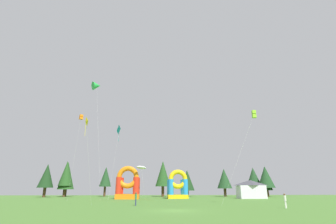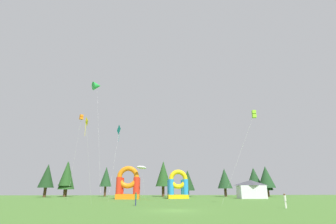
% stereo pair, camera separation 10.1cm
% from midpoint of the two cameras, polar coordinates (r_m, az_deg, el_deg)
% --- Properties ---
extents(ground_plane, '(120.00, 120.00, 0.00)m').
position_cam_midpoint_polar(ground_plane, '(26.47, 1.27, -21.82)').
color(ground_plane, '#47752D').
extents(kite_lime_box, '(5.66, 0.88, 12.86)m').
position_cam_midpoint_polar(kite_lime_box, '(37.50, 19.12, -0.54)').
color(kite_lime_box, '#8CD826').
rests_on(kite_lime_box, ground_plane).
extents(kite_green_delta, '(6.37, 9.61, 28.76)m').
position_cam_midpoint_polar(kite_green_delta, '(66.73, -16.17, 5.83)').
color(kite_green_delta, green).
rests_on(kite_green_delta, ground_plane).
extents(kite_teal_diamond, '(1.27, 3.42, 13.22)m').
position_cam_midpoint_polar(kite_teal_diamond, '(47.30, -11.16, -4.20)').
color(kite_teal_diamond, '#0C7F7A').
rests_on(kite_teal_diamond, ground_plane).
extents(kite_white_parafoil, '(2.53, 2.41, 6.79)m').
position_cam_midpoint_polar(kite_white_parafoil, '(53.04, -6.21, -12.61)').
color(kite_white_parafoil, white).
rests_on(kite_white_parafoil, ground_plane).
extents(kite_yellow_diamond, '(1.26, 3.73, 10.74)m').
position_cam_midpoint_polar(kite_yellow_diamond, '(33.45, -18.54, -2.36)').
color(kite_yellow_diamond, yellow).
rests_on(kite_yellow_diamond, ground_plane).
extents(kite_orange_box, '(1.95, 2.66, 14.87)m').
position_cam_midpoint_polar(kite_orange_box, '(47.29, -19.45, -1.19)').
color(kite_orange_box, orange).
rests_on(kite_orange_box, ground_plane).
extents(person_midfield, '(0.38, 0.38, 1.58)m').
position_cam_midpoint_polar(person_midfield, '(32.18, 25.29, -17.77)').
color(person_midfield, silver).
rests_on(person_midfield, ground_plane).
extents(person_far_side, '(0.33, 0.33, 1.66)m').
position_cam_midpoint_polar(person_far_side, '(34.37, -7.51, -18.97)').
color(person_far_side, navy).
rests_on(person_far_side, ground_plane).
extents(inflatable_blue_arch, '(4.82, 4.49, 6.66)m').
position_cam_midpoint_polar(inflatable_blue_arch, '(55.07, -9.30, -16.61)').
color(inflatable_blue_arch, orange).
rests_on(inflatable_blue_arch, ground_plane).
extents(inflatable_red_slide, '(4.34, 4.94, 6.10)m').
position_cam_midpoint_polar(inflatable_red_slide, '(57.31, 2.15, -17.06)').
color(inflatable_red_slide, yellow).
rests_on(inflatable_red_slide, ground_plane).
extents(festival_tent, '(5.71, 3.26, 3.89)m').
position_cam_midpoint_polar(festival_tent, '(60.00, 18.52, -16.53)').
color(festival_tent, silver).
rests_on(festival_tent, ground_plane).
extents(tree_row_0, '(3.87, 3.87, 8.21)m').
position_cam_midpoint_polar(tree_row_0, '(72.49, -26.23, -13.07)').
color(tree_row_0, '#4C331E').
rests_on(tree_row_0, ground_plane).
extents(tree_row_1, '(3.68, 3.68, 9.31)m').
position_cam_midpoint_polar(tree_row_1, '(74.06, -22.43, -12.97)').
color(tree_row_1, '#4C331E').
rests_on(tree_row_1, ground_plane).
extents(tree_row_2, '(4.24, 4.24, 9.12)m').
position_cam_midpoint_polar(tree_row_2, '(74.62, -22.30, -13.41)').
color(tree_row_2, '#4C331E').
rests_on(tree_row_2, ground_plane).
extents(tree_row_3, '(3.24, 3.24, 7.89)m').
position_cam_midpoint_polar(tree_row_3, '(72.95, -14.22, -14.29)').
color(tree_row_3, '#4C331E').
rests_on(tree_row_3, ground_plane).
extents(tree_row_4, '(4.10, 4.10, 9.46)m').
position_cam_midpoint_polar(tree_row_4, '(70.31, -1.22, -14.04)').
color(tree_row_4, '#4C331E').
rests_on(tree_row_4, ground_plane).
extents(tree_row_5, '(4.04, 4.04, 7.13)m').
position_cam_midpoint_polar(tree_row_5, '(72.72, 4.41, -15.43)').
color(tree_row_5, '#4C331E').
rests_on(tree_row_5, ground_plane).
extents(tree_row_6, '(4.02, 4.02, 7.39)m').
position_cam_midpoint_polar(tree_row_6, '(72.30, 12.80, -14.75)').
color(tree_row_6, '#4C331E').
rests_on(tree_row_6, ground_plane).
extents(tree_row_7, '(4.51, 4.51, 7.85)m').
position_cam_midpoint_polar(tree_row_7, '(76.67, 19.10, -14.18)').
color(tree_row_7, '#4C331E').
rests_on(tree_row_7, ground_plane).
extents(tree_row_8, '(4.53, 4.53, 7.96)m').
position_cam_midpoint_polar(tree_row_8, '(74.19, 21.54, -13.78)').
color(tree_row_8, '#4C331E').
rests_on(tree_row_8, ground_plane).
extents(tree_row_9, '(4.03, 4.03, 6.79)m').
position_cam_midpoint_polar(tree_row_9, '(75.47, 21.27, -14.52)').
color(tree_row_9, '#4C331E').
rests_on(tree_row_9, ground_plane).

